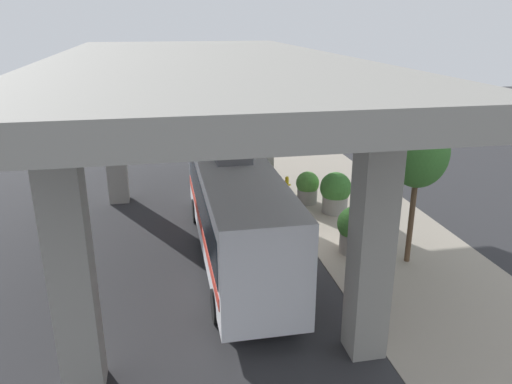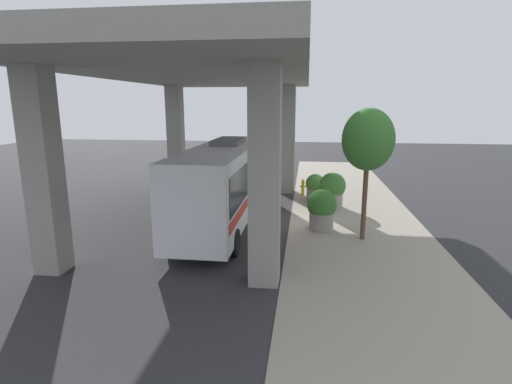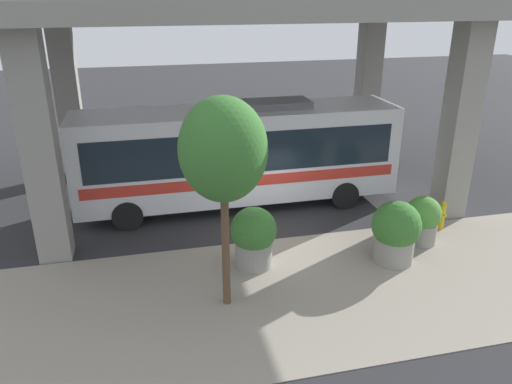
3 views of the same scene
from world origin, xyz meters
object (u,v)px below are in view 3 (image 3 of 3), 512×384
at_px(bus, 238,151).
at_px(planter_front, 254,237).
at_px(planter_middle, 422,220).
at_px(planter_back, 396,232).
at_px(fire_hydrant, 442,215).
at_px(street_tree_near, 223,151).

height_order(bus, planter_front, bus).
bearing_deg(planter_front, bus, -5.87).
bearing_deg(planter_middle, planter_back, 122.21).
relative_size(planter_front, planter_back, 0.96).
xyz_separation_m(fire_hydrant, street_tree_near, (-2.51, 7.60, 3.51)).
height_order(bus, planter_back, bus).
xyz_separation_m(planter_middle, planter_back, (-0.87, 1.39, 0.18)).
distance_m(planter_front, planter_middle, 5.38).
height_order(bus, planter_middle, bus).
relative_size(fire_hydrant, planter_front, 0.56).
xyz_separation_m(fire_hydrant, planter_middle, (-0.69, 1.16, 0.28)).
bearing_deg(bus, planter_back, -144.98).
height_order(planter_middle, street_tree_near, street_tree_near).
height_order(fire_hydrant, planter_middle, planter_middle).
xyz_separation_m(fire_hydrant, planter_back, (-1.56, 2.55, 0.46)).
xyz_separation_m(fire_hydrant, planter_front, (-0.88, 6.53, 0.43)).
bearing_deg(planter_middle, fire_hydrant, -59.30).
bearing_deg(planter_front, fire_hydrant, -82.34).
bearing_deg(planter_back, planter_middle, -57.79).
height_order(planter_back, street_tree_near, street_tree_near).
bearing_deg(planter_back, street_tree_near, 100.62).
bearing_deg(planter_front, planter_back, -99.72).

